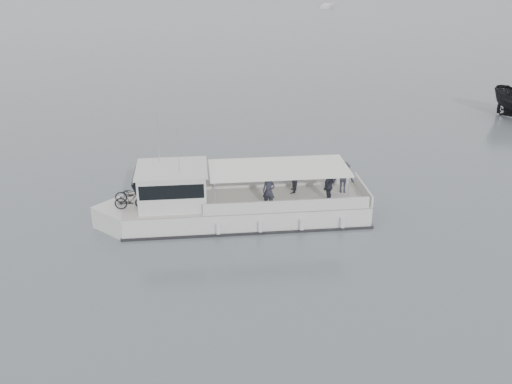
{
  "coord_description": "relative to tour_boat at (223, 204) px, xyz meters",
  "views": [
    {
      "loc": [
        3.37,
        -29.66,
        13.49
      ],
      "look_at": [
        5.54,
        -2.78,
        1.6
      ],
      "focal_mm": 40.0,
      "sensor_mm": 36.0,
      "label": 1
    }
  ],
  "objects": [
    {
      "name": "tour_boat",
      "position": [
        0.0,
        0.0,
        0.0
      ],
      "size": [
        14.36,
        3.91,
        6.0
      ],
      "rotation": [
        0.0,
        0.0,
        0.03
      ],
      "color": "silver",
      "rests_on": "ground"
    },
    {
      "name": "ground",
      "position": [
        -3.79,
        2.81,
        -0.98
      ],
      "size": [
        1400.0,
        1400.0,
        0.0
      ],
      "primitive_type": "plane",
      "color": "#565F65",
      "rests_on": "ground"
    }
  ]
}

